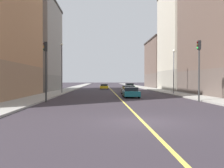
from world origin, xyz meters
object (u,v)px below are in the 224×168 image
Objects in this scene: street_lamp_right_near at (62,63)px; car_yellow at (104,87)px; building_left_far at (165,64)px; car_teal at (131,92)px; building_left_mid at (186,39)px; car_silver at (128,90)px; car_green at (129,87)px; traffic_light_right_near at (46,63)px; building_right_midblock at (34,46)px; street_lamp_left_near at (174,67)px; traffic_light_left_near at (199,62)px.

street_lamp_right_near is 20.61m from car_yellow.
building_left_far is 3.83× the size of car_teal.
building_left_mid reaches higher than car_silver.
building_left_far is 4.21× the size of car_green.
car_yellow is 0.97× the size of car_teal.
building_left_mid is at bearing 50.70° from traffic_light_right_near.
car_yellow is (-5.62, 3.27, -0.07)m from car_green.
building_right_midblock is (-31.43, -18.97, 2.24)m from building_left_far.
traffic_light_right_near is 16.28m from street_lamp_right_near.
street_lamp_left_near is 1.57× the size of car_green.
street_lamp_left_near reaches higher than car_yellow.
building_left_far is at bearing 31.11° from building_right_midblock.
traffic_light_right_near is 1.32× the size of car_yellow.
building_right_midblock reaches higher than traffic_light_left_near.
traffic_light_right_near is 0.90× the size of street_lamp_left_near.
traffic_light_right_near reaches higher than car_yellow.
traffic_light_left_near is at bearing -45.32° from street_lamp_right_near.
car_teal is (-0.31, -6.36, -0.02)m from car_silver.
building_left_far reaches higher than street_lamp_left_near.
street_lamp_right_near is 14.48m from car_teal.
street_lamp_right_near is at bearing -55.06° from building_right_midblock.
car_teal is (-6.01, 6.67, -3.31)m from traffic_light_left_near.
building_right_midblock is at bearing -148.89° from building_left_far.
car_silver is (-2.29, -18.83, -0.04)m from car_green.
car_yellow is at bearing 104.41° from traffic_light_left_near.
building_left_mid is at bearing 3.48° from building_right_midblock.
building_right_midblock is 3.06× the size of traffic_light_right_near.
car_teal is at bearing -123.17° from building_left_mid.
building_left_mid is at bearing 73.89° from traffic_light_left_near.
building_left_mid is 37.38m from traffic_light_right_near.
building_right_midblock is at bearing 149.59° from street_lamp_left_near.
car_silver is (17.53, -13.48, -8.31)m from building_right_midblock.
building_left_far is 35.83m from car_silver.
building_right_midblock is at bearing 142.43° from car_silver.
building_left_mid is 5.18× the size of car_green.
traffic_light_left_near reaches higher than traffic_light_right_near.
traffic_light_right_near is 20.22m from street_lamp_left_near.
car_teal is (10.02, -9.55, -4.26)m from street_lamp_right_near.
building_left_mid is 3.54× the size of traffic_light_left_near.
building_right_midblock is at bearing -148.75° from car_yellow.
car_teal is at bearing -49.05° from building_right_midblock.
building_right_midblock reaches higher than traffic_light_right_near.
building_left_mid reaches higher than traffic_light_right_near.
building_left_far is 34.07m from street_lamp_left_near.
street_lamp_left_near is at bearing -12.99° from street_lamp_right_near.
street_lamp_right_near reaches higher than traffic_light_right_near.
street_lamp_left_near is 1.47× the size of car_yellow.
street_lamp_right_near is at bearing -153.27° from building_left_mid.
street_lamp_right_near is 1.79× the size of car_yellow.
building_right_midblock is 4.31× the size of car_green.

